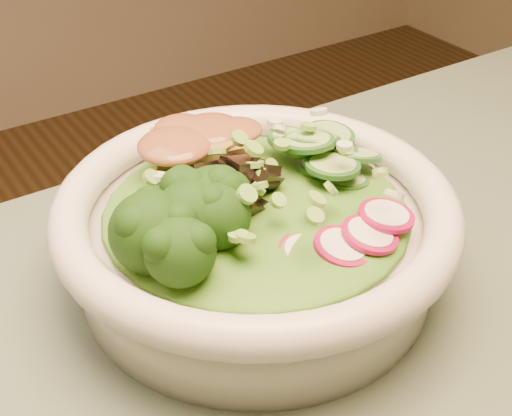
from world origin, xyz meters
TOP-DOWN VIEW (x-y plane):
  - salad_bowl at (0.06, 0.21)m, footprint 0.27×0.27m
  - lettuce_bed at (0.06, 0.21)m, footprint 0.20×0.20m
  - broccoli_florets at (0.00, 0.19)m, footprint 0.10×0.09m
  - radish_slices at (0.08, 0.15)m, footprint 0.12×0.08m
  - cucumber_slices at (0.12, 0.22)m, footprint 0.09×0.09m
  - mushroom_heap at (0.06, 0.22)m, footprint 0.09×0.09m
  - tofu_cubes at (0.05, 0.27)m, footprint 0.11×0.09m
  - peanut_sauce at (0.05, 0.27)m, footprint 0.07×0.06m
  - scallion_garnish at (0.06, 0.21)m, footprint 0.19×0.19m

SIDE VIEW (x-z plane):
  - salad_bowl at x=0.06m, z-range 0.75..0.83m
  - lettuce_bed at x=0.06m, z-range 0.80..0.82m
  - radish_slices at x=0.08m, z-range 0.80..0.82m
  - cucumber_slices at x=0.12m, z-range 0.80..0.84m
  - tofu_cubes at x=0.05m, z-range 0.80..0.84m
  - mushroom_heap at x=0.06m, z-range 0.80..0.84m
  - broccoli_florets at x=0.00m, z-range 0.80..0.85m
  - scallion_garnish at x=0.06m, z-range 0.82..0.85m
  - peanut_sauce at x=0.05m, z-range 0.83..0.84m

